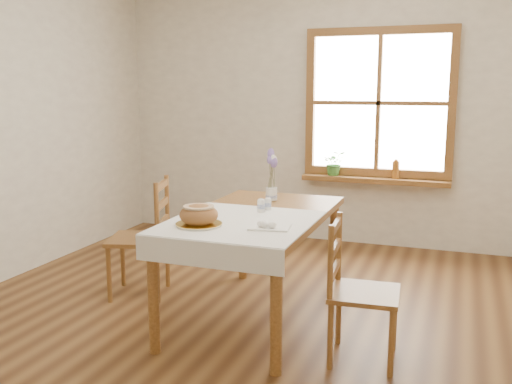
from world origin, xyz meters
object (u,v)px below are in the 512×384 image
at_px(bread_plate, 199,224).
at_px(flower_vase, 271,195).
at_px(dining_table, 256,225).
at_px(chair_right, 365,291).
at_px(chair_left, 138,237).

height_order(bread_plate, flower_vase, flower_vase).
bearing_deg(dining_table, chair_right, -25.43).
bearing_deg(flower_vase, chair_right, -44.19).
height_order(chair_left, flower_vase, chair_left).
distance_m(chair_left, bread_plate, 1.05).
height_order(chair_right, flower_vase, chair_right).
height_order(dining_table, flower_vase, flower_vase).
bearing_deg(bread_plate, flower_vase, 80.21).
distance_m(chair_right, flower_vase, 1.25).
relative_size(bread_plate, flower_vase, 2.94).
relative_size(chair_left, chair_right, 1.08).
relative_size(chair_right, flower_vase, 8.93).
height_order(dining_table, chair_left, chair_left).
bearing_deg(dining_table, chair_left, 173.98).
height_order(chair_right, bread_plate, chair_right).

